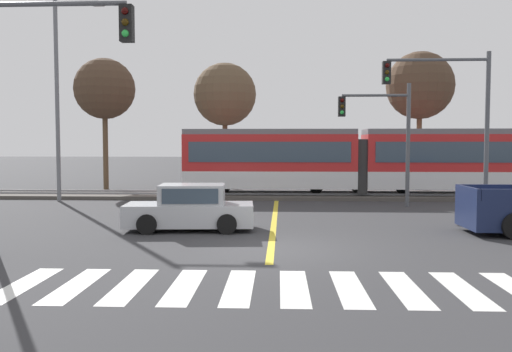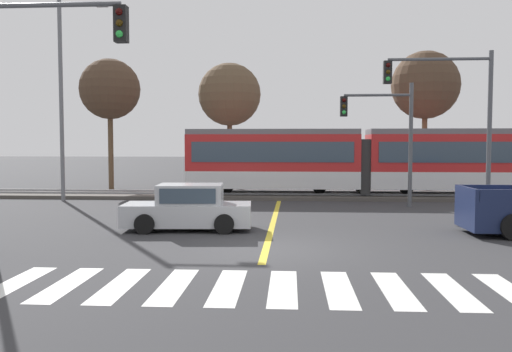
# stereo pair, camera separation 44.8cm
# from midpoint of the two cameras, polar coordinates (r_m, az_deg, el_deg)

# --- Properties ---
(ground_plane) EXTENTS (200.00, 200.00, 0.00)m
(ground_plane) POSITION_cam_midpoint_polar(r_m,az_deg,el_deg) (14.80, 1.92, -7.72)
(ground_plane) COLOR #333335
(track_bed) EXTENTS (120.00, 4.00, 0.18)m
(track_bed) POSITION_cam_midpoint_polar(r_m,az_deg,el_deg) (28.98, 3.00, -2.05)
(track_bed) COLOR #4C4742
(track_bed) RESTS_ON ground
(rail_near) EXTENTS (120.00, 0.08, 0.10)m
(rail_near) POSITION_cam_midpoint_polar(r_m,az_deg,el_deg) (28.25, 2.97, -1.90)
(rail_near) COLOR #939399
(rail_near) RESTS_ON track_bed
(rail_far) EXTENTS (120.00, 0.08, 0.10)m
(rail_far) POSITION_cam_midpoint_polar(r_m,az_deg,el_deg) (29.69, 3.03, -1.64)
(rail_far) COLOR #939399
(rail_far) RESTS_ON track_bed
(light_rail_tram) EXTENTS (18.50, 2.64, 3.43)m
(light_rail_tram) POSITION_cam_midpoint_polar(r_m,az_deg,el_deg) (29.10, 11.64, 1.77)
(light_rail_tram) COLOR silver
(light_rail_tram) RESTS_ON track_bed
(crosswalk_stripe_0) EXTENTS (0.58, 2.80, 0.01)m
(crosswalk_stripe_0) POSITION_cam_midpoint_polar(r_m,az_deg,el_deg) (12.26, -23.08, -10.34)
(crosswalk_stripe_0) COLOR silver
(crosswalk_stripe_0) RESTS_ON ground
(crosswalk_stripe_1) EXTENTS (0.58, 2.80, 0.01)m
(crosswalk_stripe_1) POSITION_cam_midpoint_polar(r_m,az_deg,el_deg) (11.81, -18.22, -10.76)
(crosswalk_stripe_1) COLOR silver
(crosswalk_stripe_1) RESTS_ON ground
(crosswalk_stripe_2) EXTENTS (0.58, 2.80, 0.01)m
(crosswalk_stripe_2) POSITION_cam_midpoint_polar(r_m,az_deg,el_deg) (11.46, -13.01, -11.12)
(crosswalk_stripe_2) COLOR silver
(crosswalk_stripe_2) RESTS_ON ground
(crosswalk_stripe_3) EXTENTS (0.58, 2.80, 0.01)m
(crosswalk_stripe_3) POSITION_cam_midpoint_polar(r_m,az_deg,el_deg) (11.20, -7.50, -11.40)
(crosswalk_stripe_3) COLOR silver
(crosswalk_stripe_3) RESTS_ON ground
(crosswalk_stripe_4) EXTENTS (0.58, 2.80, 0.01)m
(crosswalk_stripe_4) POSITION_cam_midpoint_polar(r_m,az_deg,el_deg) (11.05, -1.78, -11.58)
(crosswalk_stripe_4) COLOR silver
(crosswalk_stripe_4) RESTS_ON ground
(crosswalk_stripe_5) EXTENTS (0.58, 2.80, 0.01)m
(crosswalk_stripe_5) POSITION_cam_midpoint_polar(r_m,az_deg,el_deg) (11.00, 4.05, -11.65)
(crosswalk_stripe_5) COLOR silver
(crosswalk_stripe_5) RESTS_ON ground
(crosswalk_stripe_6) EXTENTS (0.58, 2.80, 0.01)m
(crosswalk_stripe_6) POSITION_cam_midpoint_polar(r_m,az_deg,el_deg) (11.07, 9.88, -11.60)
(crosswalk_stripe_6) COLOR silver
(crosswalk_stripe_6) RESTS_ON ground
(crosswalk_stripe_7) EXTENTS (0.58, 2.80, 0.01)m
(crosswalk_stripe_7) POSITION_cam_midpoint_polar(r_m,az_deg,el_deg) (11.24, 15.57, -11.44)
(crosswalk_stripe_7) COLOR silver
(crosswalk_stripe_7) RESTS_ON ground
(crosswalk_stripe_8) EXTENTS (0.58, 2.80, 0.01)m
(crosswalk_stripe_8) POSITION_cam_midpoint_polar(r_m,az_deg,el_deg) (11.51, 21.04, -11.19)
(crosswalk_stripe_8) COLOR silver
(crosswalk_stripe_8) RESTS_ON ground
(crosswalk_stripe_9) EXTENTS (0.58, 2.80, 0.01)m
(crosswalk_stripe_9) POSITION_cam_midpoint_polar(r_m,az_deg,el_deg) (11.89, 26.20, -10.86)
(crosswalk_stripe_9) COLOR silver
(crosswalk_stripe_9) RESTS_ON ground
(lane_centre_line) EXTENTS (0.20, 14.23, 0.01)m
(lane_centre_line) POSITION_cam_midpoint_polar(r_m,az_deg,el_deg) (19.95, 2.49, -4.81)
(lane_centre_line) COLOR gold
(lane_centre_line) RESTS_ON ground
(sedan_crossing) EXTENTS (4.32, 2.15, 1.52)m
(sedan_crossing) POSITION_cam_midpoint_polar(r_m,az_deg,el_deg) (18.08, -6.46, -3.46)
(sedan_crossing) COLOR #B7BABF
(sedan_crossing) RESTS_ON ground
(traffic_light_mid_right) EXTENTS (4.25, 0.38, 6.50)m
(traffic_light_mid_right) POSITION_cam_midpoint_polar(r_m,az_deg,el_deg) (23.02, 20.66, 6.96)
(traffic_light_mid_right) COLOR #515459
(traffic_light_mid_right) RESTS_ON ground
(traffic_light_far_right) EXTENTS (3.25, 0.38, 5.57)m
(traffic_light_far_right) POSITION_cam_midpoint_polar(r_m,az_deg,el_deg) (25.20, 14.00, 5.07)
(traffic_light_far_right) COLOR #515459
(traffic_light_far_right) RESTS_ON ground
(traffic_light_near_left) EXTENTS (3.75, 0.38, 6.65)m
(traffic_light_near_left) POSITION_cam_midpoint_polar(r_m,az_deg,el_deg) (14.91, -21.68, 9.17)
(traffic_light_near_left) COLOR #515459
(traffic_light_near_left) RESTS_ON ground
(street_lamp_west) EXTENTS (2.53, 0.28, 9.92)m
(street_lamp_west) POSITION_cam_midpoint_polar(r_m,az_deg,el_deg) (28.59, -19.02, 8.75)
(street_lamp_west) COLOR slate
(street_lamp_west) RESTS_ON ground
(bare_tree_far_west) EXTENTS (3.74, 3.74, 8.11)m
(bare_tree_far_west) POSITION_cam_midpoint_polar(r_m,az_deg,el_deg) (35.17, -14.78, 8.79)
(bare_tree_far_west) COLOR brown
(bare_tree_far_west) RESTS_ON ground
(bare_tree_west) EXTENTS (4.01, 4.01, 8.01)m
(bare_tree_west) POSITION_cam_midpoint_polar(r_m,az_deg,el_deg) (35.14, -2.43, 8.53)
(bare_tree_west) COLOR brown
(bare_tree_west) RESTS_ON ground
(bare_tree_east) EXTENTS (4.12, 4.12, 8.47)m
(bare_tree_east) POSITION_cam_midpoint_polar(r_m,az_deg,el_deg) (34.98, 17.75, 9.06)
(bare_tree_east) COLOR brown
(bare_tree_east) RESTS_ON ground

